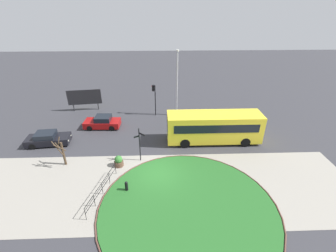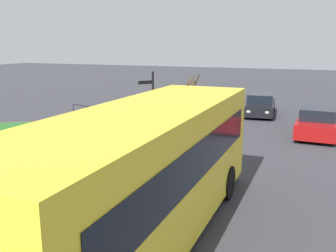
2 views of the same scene
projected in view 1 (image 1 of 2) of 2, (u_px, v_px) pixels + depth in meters
The scene contains 15 objects.
ground at pixel (158, 174), 20.09m from camera, with size 120.00×120.00×0.00m, color #333338.
sidewalk_paving at pixel (158, 187), 18.67m from camera, with size 32.00×8.82×0.02m, color gray.
grass_island at pixel (188, 207), 16.73m from camera, with size 12.67×12.67×0.10m, color #235B23.
grass_kerb_ring at pixel (188, 207), 16.73m from camera, with size 12.98×12.98×0.11m, color brown.
signpost_directional at pixel (140, 143), 20.96m from camera, with size 1.00×0.99×3.40m.
bollard_foreground at pixel (126, 186), 18.08m from camera, with size 0.24×0.24×0.92m.
railing_grass_edge at pixel (102, 187), 17.65m from camera, with size 1.25×4.86×1.07m.
bus_yellow at pixel (214, 127), 24.19m from camera, with size 9.68×2.68×3.15m.
car_near_lane at pixel (103, 122), 27.42m from camera, with size 4.18×2.03×1.46m.
car_far_lane at pixel (48, 139), 24.11m from camera, with size 4.42×2.22×1.37m.
traffic_light_near at pixel (154, 94), 29.44m from camera, with size 0.49×0.29×4.08m.
lamppost_tall at pixel (177, 82), 28.74m from camera, with size 0.32×0.32×8.35m.
billboard_left at pixel (84, 97), 31.31m from camera, with size 4.39×0.68×2.94m.
planter_near_signpost at pixel (119, 161), 20.92m from camera, with size 0.83×0.83×1.05m.
street_tree_bare at pixel (62, 152), 20.57m from camera, with size 1.21×1.04×2.78m.
Camera 1 is at (0.30, -15.88, 13.01)m, focal length 24.93 mm.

